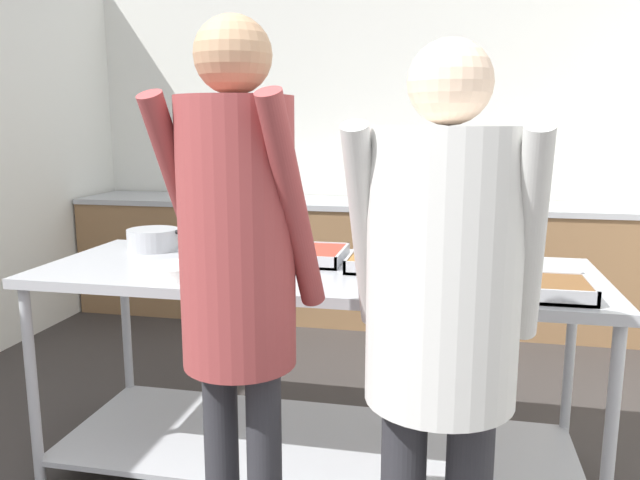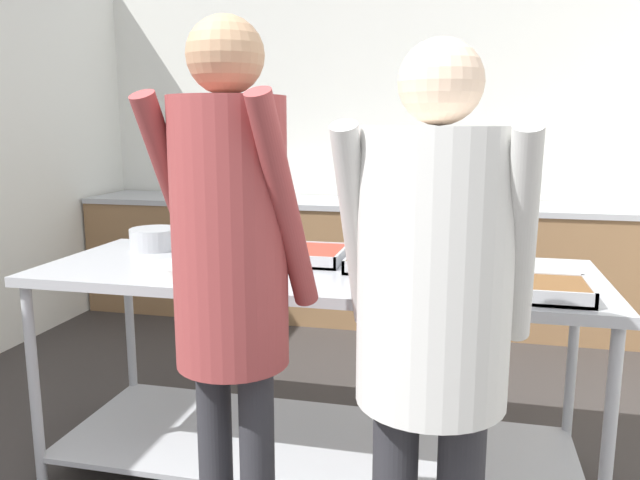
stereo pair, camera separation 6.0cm
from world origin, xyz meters
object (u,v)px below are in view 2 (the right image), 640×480
Objects in this scene: guest_serving_right at (433,302)px; serving_tray_roast at (527,289)px; plate_stack at (177,270)px; guest_serving_left at (231,261)px; serving_tray_greens at (294,254)px; sauce_pan at (156,238)px; water_bottle at (241,183)px; serving_tray_vegetables at (402,263)px.

serving_tray_roast is at bearing 64.75° from guest_serving_right.
plate_stack is 0.75m from guest_serving_left.
serving_tray_greens is 0.98m from guest_serving_left.
serving_tray_greens is 1.19m from guest_serving_right.
guest_serving_right reaches higher than serving_tray_greens.
sauce_pan is 1.93m from water_bottle.
plate_stack is 0.86× the size of water_bottle.
serving_tray_vegetables is 0.26× the size of guest_serving_right.
serving_tray_roast is 0.23× the size of guest_serving_left.
serving_tray_greens and serving_tray_roast have the same top height.
water_bottle is at bearing 116.21° from serving_tray_greens.
serving_tray_greens is at bearing 46.32° from plate_stack.
guest_serving_right is at bearing -30.71° from plate_stack.
serving_tray_vegetables is (0.48, -0.06, 0.00)m from serving_tray_greens.
plate_stack is 0.52× the size of serving_tray_vegetables.
guest_serving_right is at bearing -38.50° from sauce_pan.
serving_tray_roast is (0.94, -0.37, -0.00)m from serving_tray_greens.
plate_stack is 0.54m from serving_tray_greens.
serving_tray_greens is at bearing 172.68° from serving_tray_vegetables.
sauce_pan is 1.71m from serving_tray_roast.
sauce_pan is 0.21× the size of guest_serving_left.
serving_tray_vegetables is (0.85, 0.33, 0.00)m from plate_stack.
serving_tray_roast is at bearing -15.63° from sauce_pan.
sauce_pan is 0.58m from plate_stack.
sauce_pan reaches higher than serving_tray_vegetables.
guest_serving_left is at bearing -85.12° from serving_tray_greens.
water_bottle is (-0.61, 2.38, 0.11)m from plate_stack.
serving_tray_greens is 0.99× the size of serving_tray_vegetables.
serving_tray_greens is 2.23m from water_bottle.
sauce_pan reaches higher than plate_stack.
guest_serving_left is 0.57m from guest_serving_right.
sauce_pan is 1.65× the size of plate_stack.
plate_stack is 1.19m from guest_serving_right.
serving_tray_roast is 0.24× the size of guest_serving_right.
serving_tray_roast is 0.69m from guest_serving_right.
serving_tray_greens is at bearing 158.28° from serving_tray_roast.
guest_serving_left reaches higher than plate_stack.
serving_tray_vegetables reaches higher than plate_stack.
water_bottle is (-0.98, 2.00, 0.11)m from serving_tray_greens.
sauce_pan is at bearing -81.80° from water_bottle.
sauce_pan is at bearing 141.50° from guest_serving_right.
water_bottle is (-1.46, 2.06, 0.11)m from serving_tray_vegetables.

